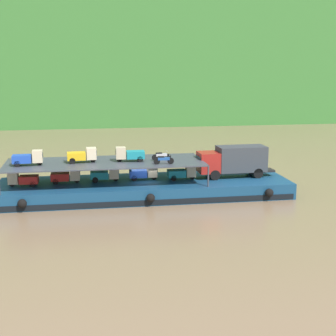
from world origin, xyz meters
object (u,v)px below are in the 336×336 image
(mini_truck_upper_stern, at_px, (28,158))
(motorcycle_upper_port, at_px, (164,160))
(covered_lorry, at_px, (234,160))
(motorcycle_upper_centre, at_px, (161,156))
(mini_truck_lower_aft, at_px, (66,176))
(cargo_barge, at_px, (145,188))
(mini_truck_upper_mid, at_px, (82,155))
(mini_truck_upper_fore, at_px, (130,154))
(mini_truck_lower_fore, at_px, (144,173))
(mini_truck_lower_mid, at_px, (105,174))
(mini_truck_lower_stern, at_px, (23,179))
(mini_truck_lower_bow, at_px, (182,173))

(mini_truck_upper_stern, height_order, motorcycle_upper_port, mini_truck_upper_stern)
(covered_lorry, relative_size, motorcycle_upper_centre, 4.17)
(mini_truck_lower_aft, relative_size, mini_truck_upper_stern, 1.00)
(cargo_barge, bearing_deg, mini_truck_upper_mid, 178.67)
(mini_truck_upper_mid, bearing_deg, motorcycle_upper_port, -16.17)
(covered_lorry, bearing_deg, mini_truck_upper_mid, -179.35)
(mini_truck_upper_stern, bearing_deg, motorcycle_upper_port, -6.96)
(covered_lorry, bearing_deg, mini_truck_upper_fore, -178.12)
(mini_truck_upper_stern, height_order, mini_truck_upper_mid, same)
(mini_truck_lower_aft, distance_m, mini_truck_lower_fore, 7.47)
(motorcycle_upper_port, distance_m, motorcycle_upper_centre, 2.04)
(mini_truck_lower_mid, bearing_deg, mini_truck_upper_stern, -171.62)
(mini_truck_lower_stern, height_order, motorcycle_upper_centre, motorcycle_upper_centre)
(cargo_barge, distance_m, motorcycle_upper_port, 4.05)
(mini_truck_lower_aft, relative_size, motorcycle_upper_centre, 1.46)
(mini_truck_lower_bow, relative_size, mini_truck_upper_mid, 1.00)
(mini_truck_lower_fore, bearing_deg, mini_truck_upper_fore, -155.94)
(motorcycle_upper_port, bearing_deg, mini_truck_upper_fore, 146.35)
(cargo_barge, relative_size, mini_truck_upper_mid, 10.05)
(mini_truck_upper_fore, distance_m, motorcycle_upper_centre, 3.08)
(mini_truck_lower_aft, bearing_deg, mini_truck_lower_mid, 1.77)
(covered_lorry, bearing_deg, mini_truck_lower_mid, 179.02)
(covered_lorry, distance_m, mini_truck_lower_bow, 5.39)
(cargo_barge, height_order, mini_truck_upper_mid, mini_truck_upper_mid)
(mini_truck_lower_stern, bearing_deg, mini_truck_upper_fore, 1.25)
(motorcycle_upper_port, bearing_deg, mini_truck_upper_stern, 173.04)
(mini_truck_lower_aft, height_order, motorcycle_upper_centre, motorcycle_upper_centre)
(mini_truck_lower_aft, bearing_deg, mini_truck_upper_stern, -164.48)
(mini_truck_upper_mid, bearing_deg, mini_truck_upper_stern, -172.51)
(mini_truck_upper_stern, distance_m, mini_truck_upper_fore, 9.36)
(mini_truck_upper_fore, relative_size, motorcycle_upper_port, 1.46)
(mini_truck_lower_fore, xyz_separation_m, motorcycle_upper_port, (1.54, -2.61, 1.74))
(mini_truck_upper_stern, bearing_deg, cargo_barge, 2.69)
(mini_truck_lower_stern, bearing_deg, motorcycle_upper_centre, 1.23)
(mini_truck_upper_stern, distance_m, motorcycle_upper_centre, 12.42)
(cargo_barge, relative_size, mini_truck_upper_fore, 10.07)
(cargo_barge, xyz_separation_m, mini_truck_upper_fore, (-1.47, -0.04, 3.44))
(cargo_barge, bearing_deg, covered_lorry, 1.96)
(mini_truck_upper_stern, relative_size, motorcycle_upper_centre, 1.46)
(mini_truck_lower_stern, bearing_deg, mini_truck_lower_aft, 9.59)
(mini_truck_upper_mid, height_order, motorcycle_upper_centre, mini_truck_upper_mid)
(cargo_barge, distance_m, mini_truck_lower_bow, 3.95)
(mini_truck_lower_fore, distance_m, motorcycle_upper_port, 3.50)
(mini_truck_lower_mid, distance_m, mini_truck_lower_fore, 3.76)
(motorcycle_upper_port, height_order, motorcycle_upper_centre, same)
(cargo_barge, xyz_separation_m, mini_truck_upper_stern, (-10.81, -0.51, 3.44))
(covered_lorry, height_order, mini_truck_lower_stern, covered_lorry)
(mini_truck_upper_mid, xyz_separation_m, mini_truck_upper_fore, (4.44, -0.17, 0.00))
(mini_truck_lower_fore, height_order, mini_truck_upper_fore, mini_truck_upper_fore)
(mini_truck_lower_mid, xyz_separation_m, mini_truck_lower_bow, (7.48, -0.47, 0.00))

